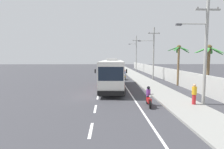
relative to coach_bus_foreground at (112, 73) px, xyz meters
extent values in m
plane|color=#3A3A3F|center=(-1.53, -4.04, -1.90)|extent=(160.00, 160.00, 0.00)
cube|color=gray|center=(5.27, 5.96, -1.83)|extent=(3.20, 90.00, 0.14)
cube|color=white|center=(-1.53, -12.45, -1.89)|extent=(0.16, 2.00, 0.01)
cube|color=white|center=(-1.53, -8.58, -1.89)|extent=(0.16, 2.00, 0.01)
cube|color=white|center=(-1.53, -4.72, -1.89)|extent=(0.16, 2.00, 0.01)
cube|color=white|center=(-1.53, -0.86, -1.89)|extent=(0.16, 2.00, 0.01)
cube|color=white|center=(-1.53, 3.01, -1.89)|extent=(0.16, 2.00, 0.01)
cube|color=white|center=(-1.53, 6.87, -1.89)|extent=(0.16, 2.00, 0.01)
cube|color=white|center=(-1.53, 10.74, -1.89)|extent=(0.16, 2.00, 0.01)
cube|color=white|center=(-1.53, 14.60, -1.89)|extent=(0.16, 2.00, 0.01)
cube|color=white|center=(-1.53, 18.47, -1.89)|extent=(0.16, 2.00, 0.01)
cube|color=white|center=(-1.53, 22.33, -1.89)|extent=(0.16, 2.00, 0.01)
cube|color=white|center=(-1.53, 26.20, -1.89)|extent=(0.16, 2.00, 0.01)
cube|color=white|center=(-1.53, 30.06, -1.89)|extent=(0.16, 2.00, 0.01)
cube|color=white|center=(-1.53, 33.92, -1.89)|extent=(0.16, 2.00, 0.01)
cube|color=white|center=(-1.53, 37.79, -1.89)|extent=(0.16, 2.00, 0.01)
cube|color=white|center=(-1.53, 41.65, -1.89)|extent=(0.16, 2.00, 0.01)
cube|color=white|center=(-1.53, 45.52, -1.89)|extent=(0.16, 2.00, 0.01)
cube|color=white|center=(1.80, 10.96, -1.89)|extent=(0.14, 70.00, 0.01)
cube|color=#B2B2AD|center=(9.07, 9.96, -0.88)|extent=(0.24, 60.00, 2.04)
cube|color=silver|center=(0.00, -0.03, -0.02)|extent=(3.07, 11.77, 2.97)
cube|color=#192333|center=(0.01, 0.17, 0.50)|extent=(3.05, 10.84, 0.95)
cube|color=#192333|center=(-0.32, -5.80, 0.43)|extent=(2.24, 0.22, 1.25)
cube|color=red|center=(0.00, -0.03, -0.69)|extent=(3.09, 11.54, 0.53)
cube|color=black|center=(-0.32, -5.89, -1.31)|extent=(2.39, 0.29, 0.44)
cube|color=#B7B7B7|center=(0.08, 1.43, 1.61)|extent=(1.48, 2.63, 0.28)
cube|color=black|center=(1.09, -5.67, 0.65)|extent=(0.12, 0.09, 0.36)
cube|color=black|center=(-1.70, -5.52, 0.65)|extent=(0.12, 0.09, 0.36)
cylinder|color=black|center=(0.97, -4.16, -1.38)|extent=(0.38, 1.06, 1.04)
cylinder|color=black|center=(-1.42, -4.03, -1.38)|extent=(0.38, 1.06, 1.04)
cylinder|color=black|center=(1.38, 3.40, -1.38)|extent=(0.38, 1.06, 1.04)
cylinder|color=black|center=(-1.00, 3.53, -1.38)|extent=(0.38, 1.06, 1.04)
cylinder|color=black|center=(2.36, 7.55, -1.60)|extent=(0.11, 0.60, 0.60)
cylinder|color=black|center=(2.40, 8.91, -1.60)|extent=(0.13, 0.60, 0.60)
cube|color=gold|center=(2.38, 8.18, -1.38)|extent=(0.27, 1.11, 0.36)
cube|color=black|center=(2.39, 8.48, -1.18)|extent=(0.25, 0.61, 0.12)
cylinder|color=gray|center=(2.37, 7.67, -1.30)|extent=(0.07, 0.32, 0.67)
cylinder|color=black|center=(2.37, 7.77, -0.86)|extent=(0.56, 0.05, 0.04)
sphere|color=#EAEACC|center=(2.37, 7.65, -1.00)|extent=(0.14, 0.14, 0.14)
cylinder|color=navy|center=(2.39, 8.43, -0.83)|extent=(0.32, 0.32, 0.69)
sphere|color=red|center=(2.39, 8.43, -0.36)|extent=(0.26, 0.26, 0.26)
cylinder|color=black|center=(2.51, -8.68, -1.60)|extent=(0.14, 0.61, 0.60)
cylinder|color=black|center=(2.61, -7.32, -1.60)|extent=(0.16, 0.61, 0.60)
cube|color=red|center=(2.56, -8.05, -1.38)|extent=(0.32, 1.11, 0.36)
cube|color=black|center=(2.58, -7.75, -1.18)|extent=(0.28, 0.62, 0.12)
cylinder|color=gray|center=(2.52, -8.56, -1.30)|extent=(0.08, 0.32, 0.67)
cylinder|color=black|center=(2.53, -8.46, -0.86)|extent=(0.56, 0.08, 0.04)
sphere|color=#EAEACC|center=(2.52, -8.58, -1.00)|extent=(0.14, 0.14, 0.14)
cylinder|color=#75388E|center=(2.58, -7.80, -0.90)|extent=(0.32, 0.32, 0.55)
sphere|color=black|center=(2.58, -7.80, -0.49)|extent=(0.26, 0.26, 0.26)
cylinder|color=red|center=(6.09, -8.07, -1.37)|extent=(0.28, 0.28, 0.77)
cylinder|color=gold|center=(6.09, -8.07, -0.68)|extent=(0.36, 0.36, 0.61)
sphere|color=tan|center=(6.09, -8.07, -0.27)|extent=(0.24, 0.24, 0.24)
cylinder|color=#9E9E99|center=(7.14, -7.52, 2.27)|extent=(0.24, 0.24, 8.33)
cube|color=#9E9E99|center=(7.14, -7.52, 5.55)|extent=(1.96, 0.12, 0.12)
cylinder|color=#4C4742|center=(6.35, -7.52, 5.67)|extent=(0.08, 0.08, 0.16)
cylinder|color=#4C4742|center=(7.92, -7.52, 5.67)|extent=(0.08, 0.08, 0.16)
cylinder|color=#9E9E99|center=(6.02, -7.52, 4.46)|extent=(2.24, 0.09, 0.09)
cube|color=#4C4C51|center=(4.90, -7.52, 4.40)|extent=(0.44, 0.24, 0.14)
cylinder|color=#9E9E99|center=(7.25, 8.41, 2.48)|extent=(0.24, 0.24, 8.75)
cube|color=#9E9E99|center=(7.25, 8.41, 5.85)|extent=(2.01, 0.12, 0.12)
cylinder|color=#4C4742|center=(6.45, 8.41, 5.97)|extent=(0.08, 0.08, 0.16)
cylinder|color=#4C4742|center=(8.05, 8.41, 5.97)|extent=(0.08, 0.08, 0.16)
cylinder|color=#9E9E99|center=(6.03, 8.41, 4.63)|extent=(2.43, 0.09, 0.09)
cube|color=#4C4C51|center=(4.82, 8.41, 4.57)|extent=(0.44, 0.24, 0.14)
cylinder|color=#9E9E99|center=(7.03, 24.33, 2.73)|extent=(0.24, 0.24, 9.24)
cube|color=#9E9E99|center=(7.03, 24.33, 6.14)|extent=(2.08, 0.12, 0.12)
cylinder|color=#4C4742|center=(6.20, 24.33, 6.26)|extent=(0.08, 0.08, 0.16)
cylinder|color=#4C4742|center=(7.86, 24.33, 6.26)|extent=(0.08, 0.08, 0.16)
cylinder|color=#9E9E99|center=(6.13, 24.33, 5.28)|extent=(1.79, 0.09, 0.09)
cube|color=#4C4C51|center=(5.24, 24.33, 5.22)|extent=(0.44, 0.24, 0.14)
cylinder|color=brown|center=(9.37, -4.13, 0.45)|extent=(0.31, 0.31, 4.68)
ellipsoid|color=#3D893D|center=(10.04, -4.23, 2.49)|extent=(1.46, 0.57, 0.89)
ellipsoid|color=#3D893D|center=(9.84, -3.59, 2.56)|extent=(1.24, 1.35, 0.77)
ellipsoid|color=#3D893D|center=(9.11, -3.44, 2.62)|extent=(0.88, 1.55, 0.65)
ellipsoid|color=#3D893D|center=(8.65, -4.12, 2.59)|extent=(1.50, 0.37, 0.71)
ellipsoid|color=#3D893D|center=(8.91, -4.68, 2.56)|extent=(1.23, 1.36, 0.76)
ellipsoid|color=#3D893D|center=(9.76, -4.73, 2.56)|extent=(1.11, 1.44, 0.76)
sphere|color=brown|center=(9.37, -4.13, 2.84)|extent=(0.56, 0.56, 0.56)
cylinder|color=brown|center=(8.88, 1.94, 0.63)|extent=(0.27, 0.27, 5.06)
ellipsoid|color=#28702D|center=(9.58, 1.91, 2.86)|extent=(1.47, 0.42, 0.91)
ellipsoid|color=#28702D|center=(9.04, 2.63, 2.88)|extent=(0.68, 1.52, 0.88)
ellipsoid|color=#28702D|center=(8.26, 2.38, 2.99)|extent=(1.47, 1.21, 0.65)
ellipsoid|color=#28702D|center=(8.35, 1.41, 2.97)|extent=(1.35, 1.35, 0.70)
ellipsoid|color=#28702D|center=(9.22, 1.26, 2.99)|extent=(1.03, 1.55, 0.66)
sphere|color=brown|center=(8.88, 1.94, 3.21)|extent=(0.56, 0.56, 0.56)
camera|label=1|loc=(-0.73, -21.39, 1.89)|focal=28.50mm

